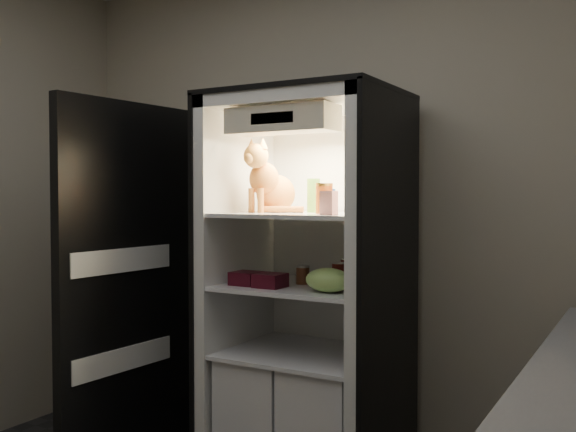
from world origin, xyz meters
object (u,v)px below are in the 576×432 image
parmesan_shaker (313,196)px  soda_can_c (339,276)px  cream_carton (329,203)px  soda_can_b (348,273)px  refrigerator (310,312)px  pepper_jar (366,193)px  soda_can_a (349,272)px  mayo_tub (327,201)px  grape_bag (328,280)px  tabby_cat (270,185)px  berry_box_left (246,278)px  berry_box_right (270,280)px  condiment_jar (303,275)px  salsa_jar (324,198)px

parmesan_shaker → soda_can_c: 0.45m
cream_carton → soda_can_b: (-0.01, 0.23, -0.34)m
refrigerator → pepper_jar: 0.67m
pepper_jar → soda_can_a: (-0.11, 0.05, -0.39)m
mayo_tub → cream_carton: bearing=-62.3°
grape_bag → tabby_cat: bearing=158.2°
refrigerator → parmesan_shaker: (0.01, 0.03, 0.58)m
soda_can_c → soda_can_a: bearing=95.7°
soda_can_b → soda_can_a: bearing=111.7°
soda_can_a → soda_can_c: (0.01, -0.14, -0.00)m
pepper_jar → soda_can_c: size_ratio=1.59×
refrigerator → grape_bag: (0.21, -0.22, 0.20)m
soda_can_b → grape_bag: soda_can_b is taller
pepper_jar → soda_can_c: 0.41m
berry_box_left → berry_box_right: (0.14, -0.01, 0.00)m
mayo_tub → pepper_jar: 0.28m
berry_box_right → cream_carton: bearing=-4.7°
grape_bag → berry_box_right: bearing=-179.3°
cream_carton → soda_can_b: size_ratio=0.79×
cream_carton → mayo_tub: bearing=117.7°
refrigerator → condiment_jar: size_ratio=20.58×
refrigerator → tabby_cat: 0.67m
pepper_jar → grape_bag: pepper_jar is taller
grape_bag → refrigerator: bearing=133.7°
condiment_jar → berry_box_right: size_ratio=0.69×
pepper_jar → grape_bag: size_ratio=0.89×
salsa_jar → refrigerator: bearing=140.1°
berry_box_right → grape_bag: bearing=0.7°
soda_can_b → berry_box_left: bearing=-157.2°
refrigerator → soda_can_b: size_ratio=14.01×
parmesan_shaker → grape_bag: bearing=-50.2°
mayo_tub → soda_can_a: 0.38m
pepper_jar → berry_box_right: (-0.40, -0.21, -0.41)m
soda_can_b → berry_box_left: 0.49m
parmesan_shaker → berry_box_left: parmesan_shaker is taller
mayo_tub → soda_can_c: bearing=-51.0°
mayo_tub → soda_can_a: mayo_tub is taller
cream_carton → soda_can_c: (-0.02, 0.14, -0.34)m
tabby_cat → grape_bag: bearing=-13.5°
soda_can_b → soda_can_c: size_ratio=1.10×
cream_carton → soda_can_c: 0.37m
parmesan_shaker → grape_bag: size_ratio=0.77×
condiment_jar → soda_can_a: bearing=21.6°
berry_box_left → cream_carton: bearing=-4.6°
grape_bag → condiment_jar: bearing=142.6°
grape_bag → berry_box_right: size_ratio=1.65×
mayo_tub → soda_can_a: (0.15, -0.06, -0.35)m
parmesan_shaker → condiment_jar: size_ratio=1.84×
tabby_cat → berry_box_right: size_ratio=2.81×
grape_bag → pepper_jar: bearing=65.7°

